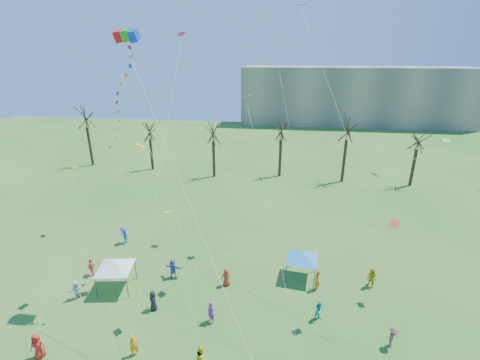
# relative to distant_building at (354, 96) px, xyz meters

# --- Properties ---
(distant_building) EXTENTS (60.00, 14.00, 15.00)m
(distant_building) POSITION_rel_distant_building_xyz_m (0.00, 0.00, 0.00)
(distant_building) COLOR gray
(distant_building) RESTS_ON ground
(bare_tree_row) EXTENTS (69.80, 8.30, 10.40)m
(bare_tree_row) POSITION_rel_distant_building_xyz_m (-21.56, -45.99, -0.83)
(bare_tree_row) COLOR black
(bare_tree_row) RESTS_ON ground
(big_box_kite) EXTENTS (6.23, 6.33, 22.82)m
(big_box_kite) POSITION_rel_distant_building_xyz_m (-28.68, -75.07, 7.95)
(big_box_kite) COLOR red
(big_box_kite) RESTS_ON ground
(canopy_tent_white) EXTENTS (3.73, 3.73, 2.83)m
(canopy_tent_white) POSITION_rel_distant_building_xyz_m (-31.32, -74.90, -5.10)
(canopy_tent_white) COLOR #3F3F44
(canopy_tent_white) RESTS_ON ground
(canopy_tent_blue) EXTENTS (3.54, 3.54, 2.67)m
(canopy_tent_blue) POSITION_rel_distant_building_xyz_m (-16.13, -71.34, -5.24)
(canopy_tent_blue) COLOR #3F3F44
(canopy_tent_blue) RESTS_ON ground
(festival_crowd) EXTENTS (26.12, 14.83, 1.85)m
(festival_crowd) POSITION_rel_distant_building_xyz_m (-23.35, -76.06, -6.64)
(festival_crowd) COLOR red
(festival_crowd) RESTS_ON ground
(small_kites_aloft) EXTENTS (29.71, 18.15, 33.23)m
(small_kites_aloft) POSITION_rel_distant_building_xyz_m (-22.09, -70.87, 6.11)
(small_kites_aloft) COLOR orange
(small_kites_aloft) RESTS_ON ground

